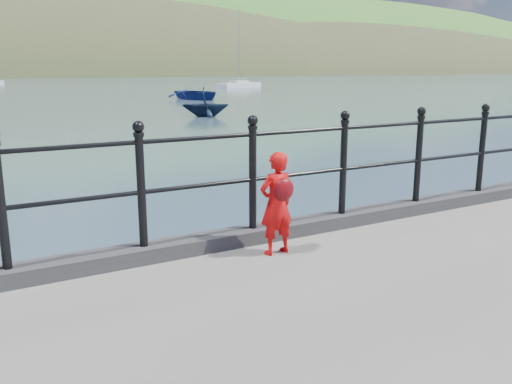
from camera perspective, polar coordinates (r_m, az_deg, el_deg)
ground at (r=6.10m, az=-6.12°, el=-14.63°), size 600.00×600.00×0.00m
kerb at (r=5.55m, az=-5.76°, el=-5.39°), size 60.00×0.30×0.15m
railing at (r=5.36m, az=-5.94°, el=2.23°), size 18.11×0.11×1.20m
far_shore at (r=249.01m, az=-20.47°, el=6.32°), size 830.00×200.00×156.00m
child at (r=5.31m, az=2.19°, el=-1.15°), size 0.39×0.32×1.03m
launch_blue at (r=49.77m, az=-6.19°, el=10.32°), size 4.93×6.14×1.13m
launch_navy at (r=32.11m, az=-5.34°, el=9.15°), size 3.28×3.06×1.40m
sailboat_far at (r=78.12m, az=-1.80°, el=11.16°), size 7.94×5.04×10.86m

